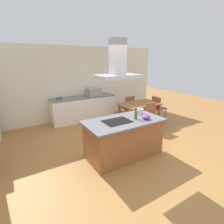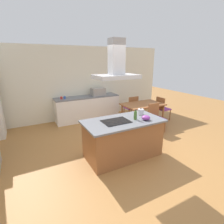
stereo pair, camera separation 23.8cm
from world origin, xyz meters
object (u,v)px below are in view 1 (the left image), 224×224
Objects in this scene: countertop_microwave at (94,92)px; chair_facing_back_wall at (128,106)px; range_hood at (118,66)px; cooktop at (117,121)px; mixing_bowl at (146,117)px; coffee_mug_blue at (61,98)px; coffee_mug_red at (57,99)px; olive_oil_bottle at (136,115)px; chair_facing_island at (153,115)px; tea_kettle at (140,111)px; dining_table at (139,106)px; chair_at_right_end at (158,106)px.

countertop_microwave is 0.56× the size of chair_facing_back_wall.
range_hood is at bearing -106.09° from countertop_microwave.
mixing_bowl is at bearing -18.52° from cooktop.
countertop_microwave reaches higher than coffee_mug_blue.
chair_facing_back_wall is (2.48, -0.72, -0.44)m from coffee_mug_red.
olive_oil_bottle is 1.76m from chair_facing_island.
mixing_bowl is 2.70m from chair_facing_back_wall.
coffee_mug_red reaches higher than chair_facing_island.
mixing_bowl is (-0.13, -0.37, -0.02)m from tea_kettle.
dining_table is (1.07, -1.41, -0.37)m from countertop_microwave.
chair_facing_back_wall is at bearing -34.92° from countertop_microwave.
cooktop is 0.67× the size of chair_at_right_end.
coffee_mug_blue is 0.06× the size of dining_table.
range_hood reaches higher than dining_table.
dining_table is at bearing 47.10° from olive_oil_bottle.
cooktop is at bearing -131.75° from chair_facing_back_wall.
olive_oil_bottle reaches higher than chair_at_right_end.
olive_oil_bottle is at bearing -132.90° from dining_table.
olive_oil_bottle is at bearing -97.04° from countertop_microwave.
mixing_bowl reaches higher than coffee_mug_red.
tea_kettle reaches higher than mixing_bowl.
olive_oil_bottle reaches higher than coffee_mug_red.
coffee_mug_blue is 3.59m from chair_at_right_end.
coffee_mug_blue is 2.76m from dining_table.
mixing_bowl is at bearing -93.11° from countertop_microwave.
tea_kettle reaches higher than cooktop.
cooktop is 1.20m from range_hood.
chair_at_right_end is (2.82, 1.47, -0.40)m from cooktop.
range_hood reaches higher than countertop_microwave.
chair_at_right_end is at bearing 33.10° from tea_kettle.
olive_oil_bottle is 0.27× the size of chair_facing_back_wall.
chair_facing_island is (2.48, -2.05, -0.44)m from coffee_mug_red.
chair_facing_back_wall is (0.00, 0.67, -0.16)m from dining_table.
tea_kettle is 0.86× the size of olive_oil_bottle.
mixing_bowl reaches higher than chair_facing_island.
mixing_bowl is (0.20, -0.14, -0.05)m from olive_oil_bottle.
countertop_microwave reaches higher than coffee_mug_red.
chair_facing_back_wall is at bearing -16.28° from coffee_mug_red.
range_hood is (-0.47, 0.08, 1.10)m from olive_oil_bottle.
dining_table is at bearing 49.99° from tea_kettle.
mixing_bowl is (0.66, -0.22, 0.05)m from cooktop.
mixing_bowl is at bearing -70.11° from coffee_mug_blue.
chair_facing_back_wall is at bearing 90.00° from dining_table.
countertop_microwave is at bearing 145.08° from chair_facing_back_wall.
tea_kettle is (0.80, 0.15, 0.07)m from cooktop.
coffee_mug_blue is at bearing 114.73° from tea_kettle.
chair_facing_back_wall is at bearing 62.21° from mixing_bowl.
coffee_mug_red is 0.06× the size of dining_table.
olive_oil_bottle is (0.47, -0.08, 0.09)m from cooktop.
dining_table is (1.90, 1.47, -0.24)m from cooktop.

